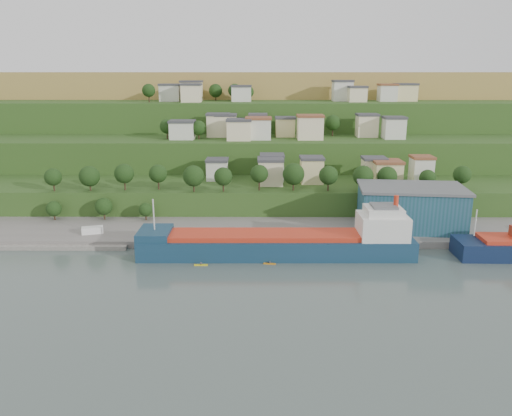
{
  "coord_description": "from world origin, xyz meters",
  "views": [
    {
      "loc": [
        1.64,
        -116.45,
        47.22
      ],
      "look_at": [
        0.91,
        15.0,
        11.79
      ],
      "focal_mm": 35.0,
      "sensor_mm": 36.0,
      "label": 1
    }
  ],
  "objects_px": {
    "cargo_ship_near": "(285,245)",
    "kayak_orange": "(270,263)",
    "caravan": "(93,231)",
    "warehouse": "(411,207)"
  },
  "relations": [
    {
      "from": "cargo_ship_near",
      "to": "caravan",
      "type": "relative_size",
      "value": 12.16
    },
    {
      "from": "cargo_ship_near",
      "to": "caravan",
      "type": "distance_m",
      "value": 57.19
    },
    {
      "from": "cargo_ship_near",
      "to": "kayak_orange",
      "type": "relative_size",
      "value": 22.65
    },
    {
      "from": "caravan",
      "to": "kayak_orange",
      "type": "xyz_separation_m",
      "value": [
        51.55,
        -19.07,
        -2.36
      ]
    },
    {
      "from": "cargo_ship_near",
      "to": "warehouse",
      "type": "relative_size",
      "value": 2.23
    },
    {
      "from": "warehouse",
      "to": "caravan",
      "type": "distance_m",
      "value": 94.92
    },
    {
      "from": "warehouse",
      "to": "kayak_orange",
      "type": "distance_m",
      "value": 50.63
    },
    {
      "from": "warehouse",
      "to": "caravan",
      "type": "bearing_deg",
      "value": -170.25
    },
    {
      "from": "cargo_ship_near",
      "to": "caravan",
      "type": "bearing_deg",
      "value": 166.69
    },
    {
      "from": "cargo_ship_near",
      "to": "warehouse",
      "type": "bearing_deg",
      "value": 26.1
    }
  ]
}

